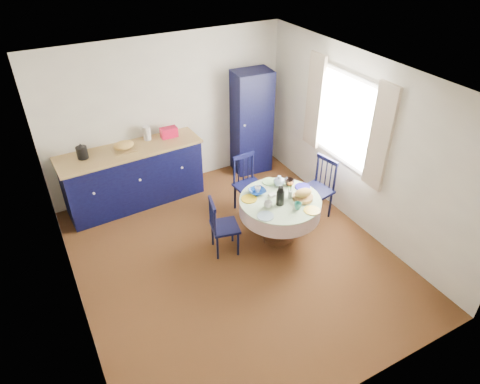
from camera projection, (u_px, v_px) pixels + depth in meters
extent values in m
plane|color=black|center=(234.00, 258.00, 5.88)|extent=(4.50, 4.50, 0.00)
plane|color=white|center=(232.00, 81.00, 4.48)|extent=(4.50, 4.50, 0.00)
cube|color=beige|center=(168.00, 115.00, 6.82)|extent=(4.00, 0.02, 2.50)
cube|color=beige|center=(61.00, 231.00, 4.39)|extent=(0.02, 4.50, 2.50)
cube|color=beige|center=(360.00, 145.00, 5.96)|extent=(0.02, 4.50, 2.50)
plane|color=white|center=(348.00, 120.00, 6.04)|extent=(0.00, 1.20, 1.20)
cube|color=#F0E2CA|center=(380.00, 138.00, 5.47)|extent=(0.05, 0.34, 1.45)
cube|color=#F0E2CA|center=(314.00, 101.00, 6.49)|extent=(0.05, 0.34, 1.45)
cube|color=black|center=(134.00, 177.00, 6.75)|extent=(2.14, 0.74, 0.93)
cube|color=#A18449|center=(129.00, 150.00, 6.48)|extent=(2.20, 0.79, 0.04)
cube|color=#A00929|center=(168.00, 132.00, 6.77)|extent=(0.27, 0.15, 0.16)
cube|color=#A18449|center=(125.00, 150.00, 6.41)|extent=(0.35, 0.26, 0.02)
ellipsoid|color=tan|center=(124.00, 145.00, 6.37)|extent=(0.31, 0.20, 0.13)
cylinder|color=silver|center=(146.00, 133.00, 6.67)|extent=(0.12, 0.12, 0.22)
cube|color=black|center=(252.00, 123.00, 7.38)|extent=(0.67, 0.50, 1.82)
cylinder|color=white|center=(246.00, 126.00, 7.06)|extent=(0.04, 0.02, 0.04)
cylinder|color=white|center=(246.00, 155.00, 7.37)|extent=(0.04, 0.02, 0.04)
cylinder|color=#563518|center=(278.00, 236.00, 6.22)|extent=(0.46, 0.46, 0.05)
cylinder|color=#563518|center=(279.00, 219.00, 6.05)|extent=(0.10, 0.10, 0.61)
cylinder|color=#563518|center=(280.00, 201.00, 5.87)|extent=(1.07, 1.07, 0.03)
cylinder|color=white|center=(280.00, 207.00, 5.92)|extent=(1.13, 1.13, 0.22)
cylinder|color=white|center=(280.00, 200.00, 5.86)|extent=(1.13, 1.13, 0.01)
cylinder|color=#8AABBD|center=(265.00, 216.00, 5.53)|extent=(0.22, 0.22, 0.01)
cylinder|color=gold|center=(312.00, 210.00, 5.64)|extent=(0.22, 0.22, 0.01)
cylinder|color=navy|center=(303.00, 187.00, 6.10)|extent=(0.22, 0.22, 0.01)
cylinder|color=#80B36C|center=(270.00, 182.00, 6.22)|extent=(0.22, 0.22, 0.01)
cylinder|color=gold|center=(249.00, 199.00, 5.86)|extent=(0.22, 0.22, 0.01)
cylinder|color=olive|center=(303.00, 198.00, 5.85)|extent=(0.28, 0.28, 0.05)
ellipsoid|color=tan|center=(303.00, 193.00, 5.80)|extent=(0.26, 0.16, 0.11)
cube|color=silver|center=(272.00, 195.00, 5.91)|extent=(0.10, 0.07, 0.04)
cylinder|color=black|center=(238.00, 244.00, 5.82)|extent=(0.03, 0.03, 0.38)
cylinder|color=black|center=(232.00, 230.00, 6.07)|extent=(0.03, 0.03, 0.38)
cylinder|color=black|center=(218.00, 248.00, 5.76)|extent=(0.03, 0.03, 0.38)
cylinder|color=black|center=(213.00, 234.00, 6.00)|extent=(0.03, 0.03, 0.38)
cube|color=black|center=(225.00, 227.00, 5.80)|extent=(0.43, 0.45, 0.04)
cylinder|color=black|center=(215.00, 223.00, 5.52)|extent=(0.03, 0.03, 0.43)
cylinder|color=black|center=(210.00, 210.00, 5.76)|extent=(0.03, 0.03, 0.43)
cube|color=black|center=(212.00, 204.00, 5.53)|extent=(0.11, 0.34, 0.05)
cylinder|color=black|center=(214.00, 221.00, 5.58)|extent=(0.02, 0.02, 0.36)
cylinder|color=black|center=(213.00, 217.00, 5.65)|extent=(0.02, 0.02, 0.36)
cylinder|color=black|center=(211.00, 214.00, 5.71)|extent=(0.02, 0.02, 0.36)
cylinder|color=black|center=(246.00, 207.00, 6.50)|extent=(0.04, 0.04, 0.42)
cylinder|color=black|center=(264.00, 200.00, 6.65)|extent=(0.04, 0.04, 0.42)
cylinder|color=black|center=(235.00, 197.00, 6.73)|extent=(0.04, 0.04, 0.42)
cylinder|color=black|center=(253.00, 191.00, 6.87)|extent=(0.04, 0.04, 0.42)
cube|color=black|center=(250.00, 186.00, 6.56)|extent=(0.44, 0.42, 0.04)
cylinder|color=black|center=(234.00, 171.00, 6.48)|extent=(0.04, 0.04, 0.47)
cylinder|color=black|center=(252.00, 165.00, 6.63)|extent=(0.04, 0.04, 0.47)
cube|color=black|center=(243.00, 156.00, 6.43)|extent=(0.37, 0.06, 0.06)
cylinder|color=black|center=(239.00, 171.00, 6.52)|extent=(0.02, 0.02, 0.39)
cylinder|color=black|center=(243.00, 169.00, 6.56)|extent=(0.02, 0.02, 0.39)
cylinder|color=black|center=(248.00, 168.00, 6.60)|extent=(0.02, 0.02, 0.39)
cylinder|color=black|center=(299.00, 202.00, 6.59)|extent=(0.04, 0.04, 0.44)
cylinder|color=black|center=(315.00, 213.00, 6.36)|extent=(0.04, 0.04, 0.44)
cylinder|color=black|center=(313.00, 195.00, 6.76)|extent=(0.04, 0.04, 0.44)
cylinder|color=black|center=(330.00, 205.00, 6.53)|extent=(0.04, 0.04, 0.44)
cube|color=black|center=(316.00, 191.00, 6.43)|extent=(0.48, 0.50, 0.04)
cylinder|color=black|center=(317.00, 168.00, 6.50)|extent=(0.04, 0.04, 0.49)
cylinder|color=black|center=(335.00, 178.00, 6.27)|extent=(0.04, 0.04, 0.49)
cube|color=black|center=(328.00, 160.00, 6.26)|extent=(0.11, 0.39, 0.06)
cylinder|color=black|center=(321.00, 171.00, 6.46)|extent=(0.02, 0.02, 0.41)
cylinder|color=black|center=(326.00, 174.00, 6.40)|extent=(0.02, 0.02, 0.41)
cylinder|color=black|center=(331.00, 176.00, 6.34)|extent=(0.02, 0.02, 0.41)
imported|color=silver|center=(268.00, 204.00, 5.68)|extent=(0.11, 0.11, 0.09)
imported|color=#2E7F6E|center=(298.00, 206.00, 5.65)|extent=(0.10, 0.10, 0.09)
imported|color=black|center=(290.00, 182.00, 6.12)|extent=(0.13, 0.13, 0.10)
imported|color=silver|center=(258.00, 189.00, 5.99)|extent=(0.09, 0.09, 0.08)
imported|color=navy|center=(257.00, 192.00, 5.97)|extent=(0.23, 0.23, 0.06)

